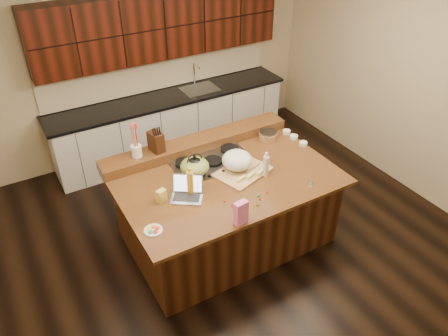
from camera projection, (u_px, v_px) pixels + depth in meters
room at (226, 143)px, 4.59m from camera, size 5.52×5.02×2.72m
island at (226, 208)px, 5.09m from camera, size 2.40×1.60×0.92m
back_ledge at (197, 143)px, 5.30m from camera, size 2.40×0.30×0.12m
cooktop at (213, 162)px, 5.04m from camera, size 0.92×0.52×0.05m
back_counter at (168, 92)px, 6.51m from camera, size 3.70×0.66×2.40m
kettle at (195, 166)px, 4.75m from camera, size 0.25×0.25×0.19m
green_bowl at (195, 166)px, 4.76m from camera, size 0.38×0.38×0.18m
laptop at (187, 191)px, 4.51m from camera, size 0.41×0.39×0.22m
oil_bottle at (190, 183)px, 4.50m from camera, size 0.08×0.08×0.27m
vinegar_bottle at (266, 166)px, 4.77m from camera, size 0.07×0.07×0.25m
wooden_tray at (238, 163)px, 4.86m from camera, size 0.69×0.59×0.24m
ramekin_a at (303, 144)px, 5.36m from camera, size 0.12×0.12×0.04m
ramekin_b at (294, 137)px, 5.49m from camera, size 0.11×0.11×0.04m
ramekin_c at (287, 132)px, 5.60m from camera, size 0.11×0.11×0.04m
strainer_bowl at (268, 136)px, 5.47m from camera, size 0.32×0.32×0.09m
kitchen_timer at (311, 182)px, 4.68m from camera, size 0.09×0.09×0.07m
pink_bag at (241, 213)px, 4.13m from camera, size 0.14×0.09×0.25m
candy_plate at (153, 230)px, 4.10m from camera, size 0.23×0.23×0.01m
package_box at (161, 196)px, 4.43m from camera, size 0.11×0.09×0.14m
utensil_crock at (137, 151)px, 4.91m from camera, size 0.15×0.15×0.14m
knife_block at (156, 142)px, 4.98m from camera, size 0.16×0.21×0.24m
gumdrop_0 at (268, 192)px, 4.58m from camera, size 0.02×0.02×0.02m
gumdrop_1 at (259, 195)px, 4.53m from camera, size 0.02×0.02×0.02m
gumdrop_2 at (257, 205)px, 4.40m from camera, size 0.02×0.02×0.02m
gumdrop_3 at (259, 205)px, 4.41m from camera, size 0.02×0.02×0.02m
gumdrop_4 at (260, 199)px, 4.48m from camera, size 0.02×0.02×0.02m
gumdrop_5 at (239, 212)px, 4.32m from camera, size 0.02×0.02×0.02m
gumdrop_6 at (267, 193)px, 4.57m from camera, size 0.02×0.02×0.02m
gumdrop_7 at (258, 196)px, 4.52m from camera, size 0.02×0.02×0.02m
gumdrop_8 at (225, 201)px, 4.45m from camera, size 0.02×0.02×0.02m
gumdrop_9 at (237, 213)px, 4.30m from camera, size 0.02×0.02×0.02m
gumdrop_10 at (232, 205)px, 4.40m from camera, size 0.02×0.02×0.02m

